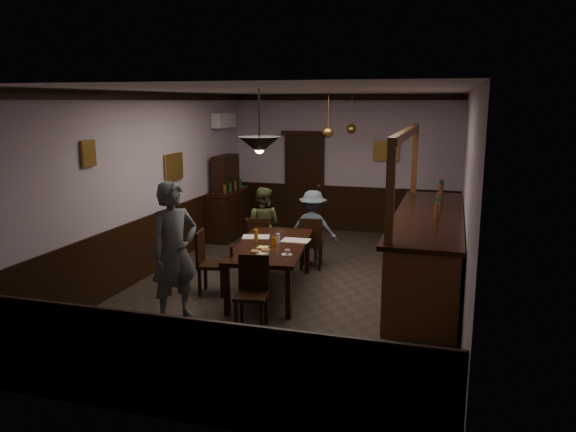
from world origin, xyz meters
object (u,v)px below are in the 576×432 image
at_px(dining_table, 271,248).
at_px(pendant_iron, 259,145).
at_px(coffee_cup, 288,252).
at_px(bar_counter, 428,249).
at_px(chair_far_left, 260,240).
at_px(chair_side, 208,259).
at_px(person_seated_left, 263,225).
at_px(soda_can, 274,241).
at_px(pendant_brass_mid, 328,132).
at_px(person_seated_right, 313,228).
at_px(pendant_brass_far, 351,129).
at_px(chair_far_right, 311,241).
at_px(person_standing, 174,252).
at_px(sideboard, 228,205).
at_px(chair_near, 252,288).

relative_size(dining_table, pendant_iron, 2.80).
height_order(coffee_cup, bar_counter, bar_counter).
bearing_deg(chair_far_left, chair_side, 71.66).
relative_size(person_seated_left, soda_can, 11.38).
distance_m(chair_far_left, pendant_brass_mid, 2.30).
distance_m(person_seated_right, pendant_brass_far, 2.51).
xyz_separation_m(pendant_brass_mid, pendant_brass_far, (0.20, 1.25, 0.00)).
xyz_separation_m(chair_far_right, person_seated_right, (-0.04, 0.27, 0.17)).
bearing_deg(person_standing, sideboard, 46.43).
distance_m(person_seated_right, coffee_cup, 2.15).
height_order(person_seated_right, soda_can, person_seated_right).
relative_size(person_seated_left, pendant_iron, 1.65).
height_order(person_seated_left, pendant_iron, pendant_iron).
bearing_deg(pendant_iron, person_seated_right, 86.72).
bearing_deg(chair_far_right, chair_side, 45.78).
bearing_deg(person_seated_left, chair_far_left, 99.23).
bearing_deg(pendant_brass_far, chair_far_left, -117.18).
height_order(chair_near, sideboard, sideboard).
bearing_deg(dining_table, pendant_brass_mid, 81.06).
xyz_separation_m(dining_table, chair_far_left, (-0.61, 1.21, -0.20)).
bearing_deg(sideboard, pendant_brass_mid, -19.47).
relative_size(pendant_iron, pendant_brass_mid, 1.02).
bearing_deg(chair_far_right, pendant_iron, 76.54).
bearing_deg(chair_side, person_standing, 170.94).
distance_m(dining_table, pendant_brass_far, 3.87).
height_order(dining_table, soda_can, soda_can).
xyz_separation_m(dining_table, person_seated_right, (0.24, 1.60, -0.02)).
bearing_deg(soda_can, chair_near, -84.58).
xyz_separation_m(dining_table, person_standing, (-0.88, -1.38, 0.24)).
bearing_deg(chair_far_right, chair_near, 78.94).
height_order(chair_far_left, pendant_iron, pendant_iron).
bearing_deg(person_standing, pendant_iron, -26.58).
bearing_deg(soda_can, bar_counter, 23.38).
distance_m(coffee_cup, soda_can, 0.62).
height_order(sideboard, pendant_iron, pendant_iron).
bearing_deg(chair_far_right, sideboard, -46.29).
xyz_separation_m(chair_near, pendant_iron, (-0.07, 0.52, 1.78)).
distance_m(chair_far_right, chair_side, 2.02).
xyz_separation_m(chair_near, soda_can, (-0.12, 1.27, 0.31)).
distance_m(soda_can, pendant_brass_far, 3.85).
height_order(coffee_cup, pendant_iron, pendant_iron).
xyz_separation_m(chair_near, pendant_brass_far, (0.38, 4.79, 1.79)).
distance_m(chair_far_left, chair_near, 2.64).
xyz_separation_m(person_standing, soda_can, (0.93, 1.33, -0.11)).
relative_size(chair_near, coffee_cup, 11.50).
xyz_separation_m(chair_far_left, chair_side, (-0.28, -1.53, 0.05)).
bearing_deg(pendant_brass_mid, person_seated_right, -99.72).
distance_m(dining_table, bar_counter, 2.42).
bearing_deg(coffee_cup, sideboard, 115.91).
relative_size(person_standing, coffee_cup, 23.07).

